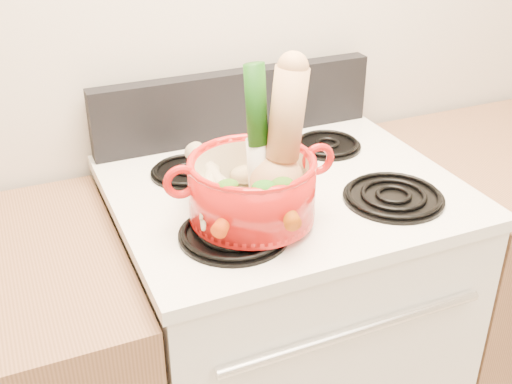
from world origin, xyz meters
name	(u,v)px	position (x,y,z in m)	size (l,w,h in m)	color
wall_back	(227,0)	(0.00, 1.75, 1.30)	(3.50, 0.02, 2.60)	beige
stove_body	(281,345)	(0.00, 1.40, 0.46)	(0.76, 0.65, 0.92)	white
cooktop	(284,190)	(0.00, 1.40, 0.93)	(0.78, 0.67, 0.03)	silver
control_backsplash	(236,105)	(0.00, 1.70, 1.04)	(0.76, 0.05, 0.18)	black
oven_handle	(356,331)	(0.00, 1.06, 0.78)	(0.02, 0.02, 0.60)	silver
burner_front_left	(234,232)	(-0.19, 1.24, 0.96)	(0.22, 0.22, 0.02)	black
burner_front_right	(394,196)	(0.19, 1.24, 0.96)	(0.22, 0.22, 0.02)	black
burner_back_left	(187,170)	(-0.19, 1.54, 0.96)	(0.17, 0.17, 0.02)	black
burner_back_right	(327,144)	(0.19, 1.54, 0.96)	(0.17, 0.17, 0.02)	black
dutch_oven	(252,189)	(-0.14, 1.27, 1.03)	(0.26, 0.26, 0.13)	#B6130F
pot_handle_left	(181,182)	(-0.28, 1.28, 1.07)	(0.07, 0.07, 0.02)	#B6130F
pot_handle_right	(318,159)	(0.01, 1.26, 1.07)	(0.07, 0.07, 0.02)	#B6130F
squash	(277,138)	(-0.08, 1.27, 1.14)	(0.12, 0.12, 0.28)	tan
leek	(258,133)	(-0.12, 1.29, 1.14)	(0.05, 0.05, 0.30)	silver
ginger	(246,175)	(-0.11, 1.36, 1.01)	(0.07, 0.05, 0.04)	tan
parsnip_0	(222,192)	(-0.19, 1.31, 1.02)	(0.04, 0.04, 0.20)	beige
parsnip_1	(203,194)	(-0.23, 1.30, 1.02)	(0.04, 0.04, 0.21)	beige
parsnip_2	(229,187)	(-0.17, 1.30, 1.03)	(0.04, 0.04, 0.20)	beige
parsnip_3	(207,192)	(-0.22, 1.29, 1.03)	(0.04, 0.04, 0.16)	beige
parsnip_4	(216,177)	(-0.19, 1.33, 1.04)	(0.05, 0.05, 0.23)	beige
carrot_0	(257,202)	(-0.14, 1.25, 1.01)	(0.04, 0.04, 0.18)	#DA4D0A
carrot_1	(231,212)	(-0.20, 1.23, 1.02)	(0.03, 0.03, 0.15)	#DF430B
carrot_2	(283,200)	(-0.10, 1.21, 1.03)	(0.03, 0.03, 0.18)	#BD4A09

